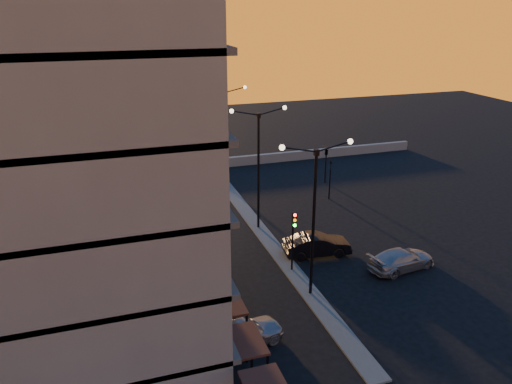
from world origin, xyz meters
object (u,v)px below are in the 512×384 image
at_px(streetlamp_mid, 258,160).
at_px(car_wagon, 401,259).
at_px(traffic_light_main, 294,232).
at_px(car_sedan, 317,245).
at_px(car_hatchback, 241,334).

relative_size(streetlamp_mid, car_wagon, 2.00).
bearing_deg(traffic_light_main, car_sedan, 34.22).
distance_m(streetlamp_mid, traffic_light_main, 7.62).
height_order(streetlamp_mid, traffic_light_main, streetlamp_mid).
height_order(traffic_light_main, car_wagon, traffic_light_main).
height_order(streetlamp_mid, car_wagon, streetlamp_mid).
xyz_separation_m(traffic_light_main, car_hatchback, (-5.31, -6.22, -2.13)).
height_order(traffic_light_main, car_hatchback, traffic_light_main).
bearing_deg(traffic_light_main, streetlamp_mid, 90.00).
bearing_deg(traffic_light_main, car_wagon, -14.67).
xyz_separation_m(streetlamp_mid, traffic_light_main, (0.00, -7.13, -2.70)).
distance_m(streetlamp_mid, car_hatchback, 15.16).
relative_size(streetlamp_mid, car_sedan, 2.04).
height_order(car_sedan, car_wagon, car_sedan).
relative_size(traffic_light_main, car_sedan, 0.91).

